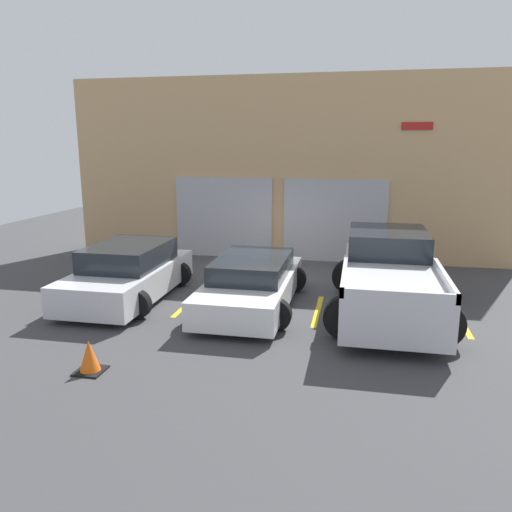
{
  "coord_description": "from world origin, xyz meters",
  "views": [
    {
      "loc": [
        2.34,
        -12.9,
        3.72
      ],
      "look_at": [
        0.0,
        -1.55,
        1.1
      ],
      "focal_mm": 35.0,
      "sensor_mm": 36.0,
      "label": 1
    }
  ],
  "objects_px": {
    "sedan_side": "(129,273)",
    "traffic_cone": "(89,358)",
    "pickup_truck": "(389,277)",
    "sedan_white": "(252,283)"
  },
  "relations": [
    {
      "from": "sedan_white",
      "to": "sedan_side",
      "type": "xyz_separation_m",
      "value": [
        -3.07,
        0.0,
        0.07
      ]
    },
    {
      "from": "traffic_cone",
      "to": "pickup_truck",
      "type": "bearing_deg",
      "value": 39.62
    },
    {
      "from": "pickup_truck",
      "to": "sedan_side",
      "type": "relative_size",
      "value": 1.19
    },
    {
      "from": "sedan_side",
      "to": "pickup_truck",
      "type": "bearing_deg",
      "value": 2.19
    },
    {
      "from": "sedan_side",
      "to": "traffic_cone",
      "type": "distance_m",
      "value": 4.08
    },
    {
      "from": "sedan_white",
      "to": "sedan_side",
      "type": "bearing_deg",
      "value": 180.0
    },
    {
      "from": "pickup_truck",
      "to": "sedan_side",
      "type": "height_order",
      "value": "pickup_truck"
    },
    {
      "from": "pickup_truck",
      "to": "sedan_side",
      "type": "xyz_separation_m",
      "value": [
        -6.15,
        -0.24,
        -0.18
      ]
    },
    {
      "from": "pickup_truck",
      "to": "sedan_white",
      "type": "xyz_separation_m",
      "value": [
        -3.07,
        -0.24,
        -0.25
      ]
    },
    {
      "from": "sedan_white",
      "to": "sedan_side",
      "type": "distance_m",
      "value": 3.07
    }
  ]
}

